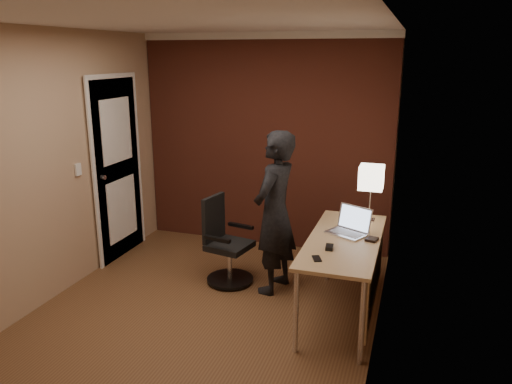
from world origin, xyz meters
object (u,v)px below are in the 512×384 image
desk (352,253)px  mouse (329,247)px  laptop (350,226)px  wallet (372,239)px  phone (317,259)px  person (275,213)px  office_chair (225,246)px  desk_lamp (371,178)px

desk → mouse: mouse is taller
laptop → wallet: (0.20, -0.13, -0.05)m
laptop → phone: 0.70m
laptop → person: 0.76m
office_chair → desk: bearing=-14.0°
laptop → office_chair: laptop is taller
desk_lamp → wallet: size_ratio=4.86×
desk_lamp → phone: (-0.29, -1.07, -0.41)m
mouse → wallet: bearing=39.4°
office_chair → laptop: bearing=-7.4°
desk → person: bearing=158.1°
desk_lamp → mouse: size_ratio=5.35×
desk_lamp → mouse: desk_lamp is taller
desk_lamp → person: person is taller
laptop → wallet: bearing=-33.6°
desk_lamp → person: 0.96m
phone → person: (-0.58, 0.83, 0.06)m
desk_lamp → laptop: (-0.12, -0.39, -0.35)m
desk_lamp → desk: bearing=-97.8°
laptop → office_chair: size_ratio=0.47×
desk → phone: 0.57m
laptop → phone: bearing=-103.7°
phone → office_chair: (-1.10, 0.84, -0.35)m
phone → desk: bearing=45.4°
laptop → wallet: size_ratio=3.74×
mouse → person: person is taller
desk → wallet: (0.16, 0.03, 0.14)m
desk → desk_lamp: size_ratio=2.80×
desk → wallet: 0.21m
phone → person: size_ratio=0.07×
phone → wallet: 0.65m
laptop → mouse: size_ratio=4.12×
desk → mouse: (-0.15, -0.28, 0.14)m
phone → office_chair: bearing=120.3°
desk → laptop: laptop is taller
desk_lamp → person: (-0.86, -0.24, -0.35)m
wallet → person: size_ratio=0.07×
desk_lamp → office_chair: bearing=-170.7°
desk → laptop: (-0.05, 0.16, 0.19)m
desk_lamp → office_chair: (-1.39, -0.23, -0.76)m
wallet → office_chair: office_chair is taller
person → laptop: bearing=89.5°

